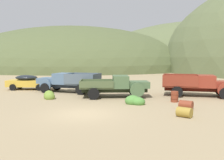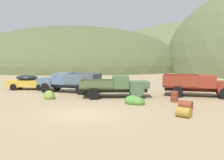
# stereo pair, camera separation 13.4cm
# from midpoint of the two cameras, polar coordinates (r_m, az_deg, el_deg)

# --- Properties ---
(ground_plane) EXTENTS (300.00, 300.00, 0.00)m
(ground_plane) POSITION_cam_midpoint_polar(r_m,az_deg,el_deg) (15.56, -6.89, -7.69)
(ground_plane) COLOR #998460
(hill_distant) EXTENTS (72.33, 63.00, 25.40)m
(hill_distant) POSITION_cam_midpoint_polar(r_m,az_deg,el_deg) (79.94, -9.03, 2.65)
(hill_distant) COLOR #4C5633
(hill_distant) RESTS_ON ground
(hill_far_left) EXTENTS (71.72, 52.84, 29.93)m
(hill_far_left) POSITION_cam_midpoint_polar(r_m,az_deg,el_deg) (87.19, 18.50, 2.65)
(hill_far_left) COLOR #56603D
(hill_far_left) RESTS_ON ground
(car_faded_yellow) EXTENTS (5.00, 2.69, 1.57)m
(car_faded_yellow) POSITION_cam_midpoint_polar(r_m,az_deg,el_deg) (28.30, -18.22, -0.43)
(car_faded_yellow) COLOR gold
(car_faded_yellow) RESTS_ON ground
(truck_chalk_blue) EXTENTS (6.33, 2.75, 1.91)m
(truck_chalk_blue) POSITION_cam_midpoint_polar(r_m,az_deg,el_deg) (25.32, -10.89, -0.44)
(truck_chalk_blue) COLOR #262D39
(truck_chalk_blue) RESTS_ON ground
(truck_weathered_green) EXTENTS (6.24, 3.88, 1.89)m
(truck_weathered_green) POSITION_cam_midpoint_polar(r_m,az_deg,el_deg) (21.69, 1.48, -1.30)
(truck_weathered_green) COLOR #232B1B
(truck_weathered_green) RESTS_ON ground
(truck_rust_red) EXTENTS (6.33, 2.64, 1.91)m
(truck_rust_red) POSITION_cam_midpoint_polar(r_m,az_deg,el_deg) (23.52, 20.05, -1.08)
(truck_rust_red) COLOR #42140D
(truck_rust_red) RESTS_ON ground
(oil_drum_foreground) EXTENTS (1.01, 0.84, 0.58)m
(oil_drum_foreground) POSITION_cam_midpoint_polar(r_m,az_deg,el_deg) (17.52, 16.25, -5.44)
(oil_drum_foreground) COLOR brown
(oil_drum_foreground) RESTS_ON ground
(oil_drum_by_truck) EXTENTS (0.61, 0.61, 0.84)m
(oil_drum_by_truck) POSITION_cam_midpoint_polar(r_m,az_deg,el_deg) (20.04, 13.84, -3.69)
(oil_drum_by_truck) COLOR brown
(oil_drum_by_truck) RESTS_ON ground
(oil_drum_tipped) EXTENTS (1.00, 0.87, 0.58)m
(oil_drum_tipped) POSITION_cam_midpoint_polar(r_m,az_deg,el_deg) (15.18, 15.88, -7.06)
(oil_drum_tipped) COLOR olive
(oil_drum_tipped) RESTS_ON ground
(bush_front_right) EXTENTS (1.26, 0.97, 1.08)m
(bush_front_right) POSITION_cam_midpoint_polar(r_m,az_deg,el_deg) (27.88, 23.40, -1.86)
(bush_front_right) COLOR #4C8438
(bush_front_right) RESTS_ON ground
(bush_between_trucks) EXTENTS (1.53, 1.12, 0.84)m
(bush_between_trucks) POSITION_cam_midpoint_polar(r_m,az_deg,el_deg) (18.69, 5.01, -4.82)
(bush_between_trucks) COLOR #4C8438
(bush_between_trucks) RESTS_ON ground
(bush_back_edge) EXTENTS (1.03, 0.95, 0.92)m
(bush_back_edge) POSITION_cam_midpoint_polar(r_m,az_deg,el_deg) (21.53, -14.22, -3.59)
(bush_back_edge) COLOR olive
(bush_back_edge) RESTS_ON ground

